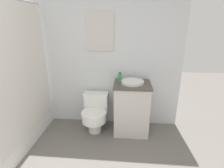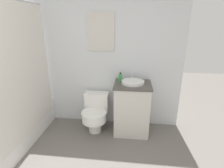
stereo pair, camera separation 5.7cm
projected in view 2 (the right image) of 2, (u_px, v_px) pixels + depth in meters
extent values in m
cube|color=silver|center=(78.00, 52.00, 2.87)|extent=(3.40, 0.05, 2.50)
cube|color=beige|center=(101.00, 32.00, 2.69)|extent=(0.42, 0.02, 0.58)
cube|color=silver|center=(101.00, 32.00, 2.69)|extent=(0.39, 0.01, 0.55)
cube|color=white|center=(12.00, 129.00, 2.61)|extent=(0.68, 1.44, 0.40)
cube|color=silver|center=(23.00, 73.00, 2.29)|extent=(0.01, 1.32, 1.73)
cylinder|color=white|center=(95.00, 125.00, 2.88)|extent=(0.21, 0.21, 0.22)
cylinder|color=white|center=(94.00, 117.00, 2.77)|extent=(0.39, 0.39, 0.14)
cylinder|color=white|center=(94.00, 112.00, 2.75)|extent=(0.40, 0.40, 0.02)
cube|color=white|center=(97.00, 103.00, 2.96)|extent=(0.39, 0.18, 0.33)
cube|color=white|center=(97.00, 93.00, 2.90)|extent=(0.41, 0.19, 0.02)
cube|color=beige|center=(132.00, 109.00, 2.79)|extent=(0.53, 0.46, 0.80)
cube|color=#4C4742|center=(133.00, 85.00, 2.65)|extent=(0.56, 0.49, 0.03)
cylinder|color=white|center=(133.00, 82.00, 2.66)|extent=(0.35, 0.35, 0.04)
cylinder|color=silver|center=(133.00, 76.00, 2.83)|extent=(0.02, 0.02, 0.13)
cylinder|color=green|center=(120.00, 78.00, 2.74)|extent=(0.06, 0.06, 0.12)
cylinder|color=black|center=(120.00, 73.00, 2.71)|extent=(0.02, 0.02, 0.02)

